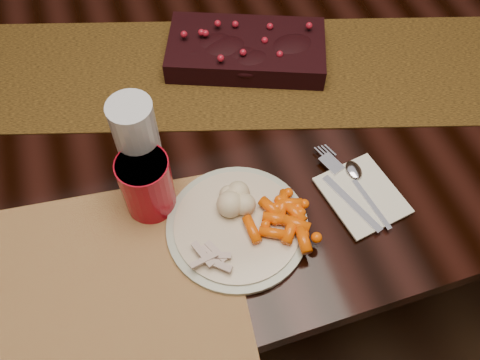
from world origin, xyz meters
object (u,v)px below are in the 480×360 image
object	(u,v)px
baby_carrots	(276,227)
mashed_potatoes	(237,195)
dinner_plate	(237,226)
turkey_shreds	(214,257)
centerpiece	(246,47)
napkin	(362,195)
placemat_main	(87,291)
red_cup	(147,184)
wine_glass	(140,147)
dining_table	(221,193)

from	to	relation	value
baby_carrots	mashed_potatoes	bearing A→B (deg)	121.81
dinner_plate	turkey_shreds	bearing A→B (deg)	-138.45
centerpiece	dinner_plate	distance (m)	0.41
dinner_plate	napkin	distance (m)	0.23
centerpiece	placemat_main	distance (m)	0.58
turkey_shreds	baby_carrots	bearing A→B (deg)	9.23
dinner_plate	baby_carrots	xyz separation A→B (m)	(0.06, -0.03, 0.02)
placemat_main	napkin	distance (m)	0.49
mashed_potatoes	red_cup	world-z (taller)	red_cup
napkin	wine_glass	size ratio (longest dim) A/B	0.70
turkey_shreds	red_cup	world-z (taller)	red_cup
napkin	red_cup	size ratio (longest dim) A/B	1.18
dining_table	placemat_main	bearing A→B (deg)	-132.64
dinner_plate	dining_table	bearing A→B (deg)	80.70
placemat_main	wine_glass	world-z (taller)	wine_glass
centerpiece	mashed_potatoes	size ratio (longest dim) A/B	4.13
placemat_main	mashed_potatoes	world-z (taller)	mashed_potatoes
wine_glass	baby_carrots	bearing A→B (deg)	-44.26
centerpiece	dinner_plate	world-z (taller)	centerpiece
centerpiece	red_cup	distance (m)	0.39
placemat_main	dinner_plate	size ratio (longest dim) A/B	2.02
turkey_shreds	red_cup	xyz separation A→B (m)	(-0.07, 0.14, 0.04)
placemat_main	mashed_potatoes	size ratio (longest dim) A/B	6.18
dining_table	napkin	size ratio (longest dim) A/B	12.91
dining_table	red_cup	distance (m)	0.52
centerpiece	napkin	bearing A→B (deg)	-77.43
placemat_main	red_cup	bearing A→B (deg)	49.26
centerpiece	red_cup	xyz separation A→B (m)	(-0.27, -0.29, 0.03)
mashed_potatoes	wine_glass	bearing A→B (deg)	142.69
centerpiece	turkey_shreds	bearing A→B (deg)	-114.66
napkin	wine_glass	bearing A→B (deg)	146.97
dinner_plate	wine_glass	xyz separation A→B (m)	(-0.12, 0.14, 0.09)
centerpiece	dinner_plate	xyz separation A→B (m)	(-0.14, -0.38, -0.02)
baby_carrots	wine_glass	size ratio (longest dim) A/B	0.56
dining_table	baby_carrots	xyz separation A→B (m)	(0.01, -0.33, 0.40)
mashed_potatoes	turkey_shreds	size ratio (longest dim) A/B	1.19
napkin	red_cup	world-z (taller)	red_cup
baby_carrots	red_cup	size ratio (longest dim) A/B	0.94
red_cup	mashed_potatoes	bearing A→B (deg)	-20.35
napkin	dining_table	bearing A→B (deg)	110.23
placemat_main	red_cup	distance (m)	0.19
placemat_main	mashed_potatoes	xyz separation A→B (m)	(0.27, 0.07, 0.04)
baby_carrots	napkin	size ratio (longest dim) A/B	0.80
baby_carrots	mashed_potatoes	xyz separation A→B (m)	(-0.04, 0.07, 0.01)
napkin	dinner_plate	bearing A→B (deg)	168.56
placemat_main	wine_glass	size ratio (longest dim) A/B	2.42
dining_table	mashed_potatoes	distance (m)	0.49
dining_table	baby_carrots	world-z (taller)	baby_carrots
turkey_shreds	napkin	distance (m)	0.29
centerpiece	baby_carrots	xyz separation A→B (m)	(-0.08, -0.41, -0.01)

